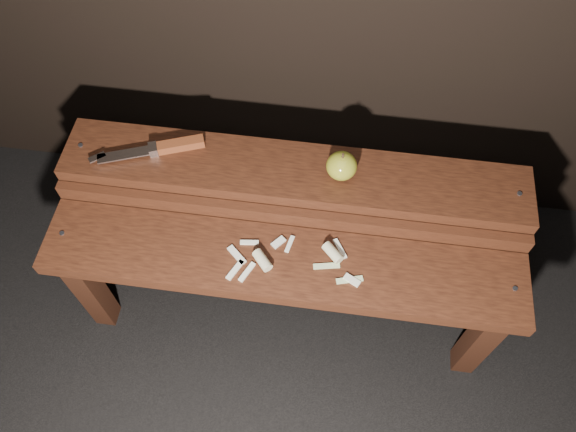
# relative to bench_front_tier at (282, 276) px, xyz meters

# --- Properties ---
(ground) EXTENTS (60.00, 60.00, 0.00)m
(ground) POSITION_rel_bench_front_tier_xyz_m (0.00, 0.06, -0.35)
(ground) COLOR black
(bench_front_tier) EXTENTS (1.20, 0.20, 0.42)m
(bench_front_tier) POSITION_rel_bench_front_tier_xyz_m (0.00, 0.00, 0.00)
(bench_front_tier) COLOR black
(bench_front_tier) RESTS_ON ground
(bench_rear_tier) EXTENTS (1.20, 0.21, 0.50)m
(bench_rear_tier) POSITION_rel_bench_front_tier_xyz_m (0.00, 0.23, 0.06)
(bench_rear_tier) COLOR black
(bench_rear_tier) RESTS_ON ground
(apple) EXTENTS (0.08, 0.08, 0.08)m
(apple) POSITION_rel_bench_front_tier_xyz_m (0.12, 0.23, 0.18)
(apple) COLOR olive
(apple) RESTS_ON bench_rear_tier
(knife) EXTENTS (0.29, 0.12, 0.03)m
(knife) POSITION_rel_bench_front_tier_xyz_m (-0.33, 0.25, 0.16)
(knife) COLOR brown
(knife) RESTS_ON bench_rear_tier
(apple_scraps) EXTENTS (0.34, 0.15, 0.03)m
(apple_scraps) POSITION_rel_bench_front_tier_xyz_m (0.03, 0.02, 0.08)
(apple_scraps) COLOR beige
(apple_scraps) RESTS_ON bench_front_tier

